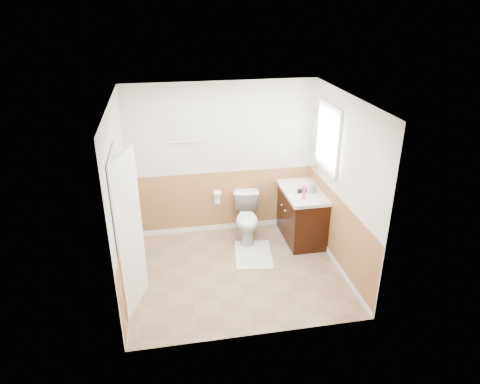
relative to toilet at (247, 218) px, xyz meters
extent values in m
plane|color=#8C7051|center=(-0.33, -0.90, -0.37)|extent=(3.00, 3.00, 0.00)
plane|color=white|center=(-0.33, -0.90, 2.13)|extent=(3.00, 3.00, 0.00)
plane|color=silver|center=(-0.33, 0.40, 0.88)|extent=(3.00, 0.00, 3.00)
plane|color=silver|center=(-0.33, -2.20, 0.88)|extent=(3.00, 0.00, 3.00)
plane|color=silver|center=(-1.83, -0.90, 0.88)|extent=(0.00, 3.00, 3.00)
plane|color=silver|center=(1.17, -0.90, 0.88)|extent=(0.00, 3.00, 3.00)
plane|color=#B28447|center=(-0.33, 0.39, 0.13)|extent=(3.00, 0.00, 3.00)
plane|color=#B28447|center=(-0.33, -2.18, 0.13)|extent=(3.00, 0.00, 3.00)
plane|color=#B28447|center=(-1.82, -0.90, 0.13)|extent=(0.00, 2.60, 2.60)
plane|color=#B28447|center=(1.15, -0.90, 0.13)|extent=(0.00, 2.60, 2.60)
imported|color=white|center=(0.00, 0.00, 0.00)|extent=(0.51, 0.78, 0.74)
cube|color=silver|center=(0.00, -0.51, -0.36)|extent=(0.66, 0.87, 0.02)
cube|color=black|center=(0.88, -0.08, 0.03)|extent=(0.55, 1.10, 0.80)
sphere|color=silver|center=(0.58, -0.18, 0.18)|extent=(0.03, 0.03, 0.03)
sphere|color=white|center=(0.58, 0.02, 0.18)|extent=(0.03, 0.03, 0.03)
cube|color=silver|center=(0.87, -0.08, 0.45)|extent=(0.60, 1.15, 0.05)
cylinder|color=silver|center=(0.88, 0.07, 0.49)|extent=(0.36, 0.36, 0.02)
cylinder|color=silver|center=(1.06, 0.07, 0.55)|extent=(0.02, 0.02, 0.14)
cylinder|color=#EA3C8D|center=(0.78, -0.43, 0.59)|extent=(0.05, 0.05, 0.22)
imported|color=#8E98A0|center=(1.00, -0.22, 0.58)|extent=(0.11, 0.12, 0.19)
cylinder|color=black|center=(0.83, -0.20, 0.51)|extent=(0.14, 0.07, 0.07)
cylinder|color=black|center=(0.80, -0.16, 0.48)|extent=(0.03, 0.03, 0.07)
cube|color=silver|center=(1.14, 0.20, 1.18)|extent=(0.02, 0.35, 0.90)
cube|color=white|center=(1.14, -0.31, 1.38)|extent=(0.04, 0.80, 1.00)
cube|color=white|center=(1.15, -0.31, 1.38)|extent=(0.01, 0.70, 0.90)
cube|color=white|center=(-1.73, -1.35, 0.65)|extent=(0.29, 0.78, 2.04)
cube|color=white|center=(-1.81, -1.35, 0.66)|extent=(0.02, 0.92, 2.10)
sphere|color=silver|center=(-1.67, -1.02, 0.58)|extent=(0.06, 0.06, 0.06)
cylinder|color=silver|center=(-0.88, 0.35, 1.23)|extent=(0.62, 0.02, 0.02)
cylinder|color=silver|center=(-0.43, 0.33, 0.33)|extent=(0.14, 0.02, 0.02)
cylinder|color=white|center=(-0.43, 0.33, 0.33)|extent=(0.10, 0.11, 0.11)
cube|color=white|center=(-0.43, 0.33, 0.22)|extent=(0.10, 0.01, 0.16)
camera|label=1|loc=(-1.23, -6.05, 3.29)|focal=32.44mm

